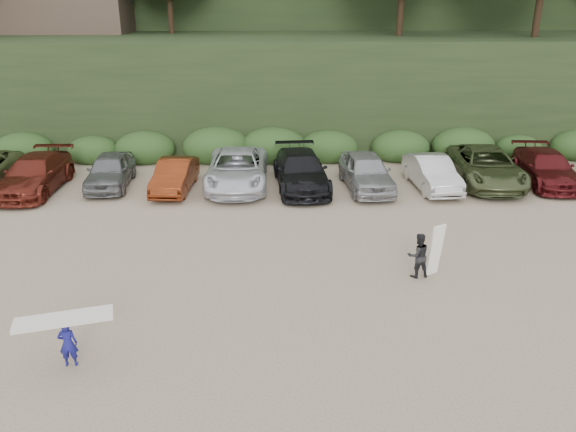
{
  "coord_description": "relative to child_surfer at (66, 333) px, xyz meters",
  "views": [
    {
      "loc": [
        1.12,
        -14.56,
        8.23
      ],
      "look_at": [
        1.57,
        3.0,
        1.3
      ],
      "focal_mm": 35.0,
      "sensor_mm": 36.0,
      "label": 1
    }
  ],
  "objects": [
    {
      "name": "ground",
      "position": [
        3.77,
        3.28,
        -0.89
      ],
      "size": [
        120.0,
        120.0,
        0.0
      ],
      "primitive_type": "plane",
      "color": "tan",
      "rests_on": "ground"
    },
    {
      "name": "parked_cars",
      "position": [
        4.39,
        13.28,
        -0.12
      ],
      "size": [
        39.48,
        6.35,
        1.64
      ],
      "color": "silver",
      "rests_on": "ground"
    },
    {
      "name": "child_surfer",
      "position": [
        0.0,
        0.0,
        0.0
      ],
      "size": [
        2.27,
        1.16,
        1.31
      ],
      "color": "navy",
      "rests_on": "ground"
    },
    {
      "name": "adult_surfer",
      "position": [
        9.38,
        4.32,
        -0.16
      ],
      "size": [
        1.21,
        0.66,
        1.71
      ],
      "color": "black",
      "rests_on": "ground"
    }
  ]
}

